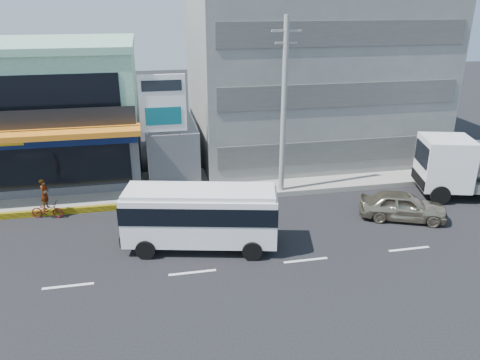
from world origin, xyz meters
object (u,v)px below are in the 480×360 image
at_px(billboard, 163,110).
at_px(sedan, 403,206).
at_px(shop_building, 40,113).
at_px(motorcycle_rider, 47,205).
at_px(satellite_dish, 171,125).
at_px(utility_pole_near, 284,108).
at_px(minibus, 200,213).
at_px(concrete_building, 309,56).

relative_size(billboard, sedan, 1.57).
relative_size(shop_building, sedan, 2.83).
bearing_deg(motorcycle_rider, shop_building, 98.92).
bearing_deg(satellite_dish, utility_pole_near, -30.96).
distance_m(shop_building, minibus, 14.84).
height_order(satellite_dish, billboard, billboard).
distance_m(sedan, motorcycle_rider, 18.54).
relative_size(utility_pole_near, minibus, 1.38).
bearing_deg(minibus, motorcycle_rider, 147.96).
relative_size(sedan, motorcycle_rider, 2.04).
bearing_deg(minibus, sedan, 4.80).
distance_m(billboard, sedan, 13.95).
xyz_separation_m(shop_building, utility_pole_near, (14.00, -6.55, 1.15)).
distance_m(billboard, minibus, 7.88).
distance_m(satellite_dish, minibus, 9.12).
distance_m(concrete_building, motorcycle_rider, 19.79).
xyz_separation_m(billboard, minibus, (1.14, -7.10, -3.20)).
height_order(concrete_building, minibus, concrete_building).
height_order(shop_building, satellite_dish, shop_building).
bearing_deg(satellite_dish, minibus, -85.89).
xyz_separation_m(billboard, utility_pole_near, (6.50, -1.80, 0.22)).
xyz_separation_m(billboard, sedan, (11.77, -6.21, -4.18)).
bearing_deg(motorcycle_rider, minibus, -32.04).
distance_m(minibus, motorcycle_rider, 8.93).
bearing_deg(shop_building, motorcycle_rider, -81.08).
xyz_separation_m(billboard, motorcycle_rider, (-6.38, -2.40, -4.22)).
distance_m(minibus, sedan, 10.71).
relative_size(shop_building, utility_pole_near, 1.24).
bearing_deg(concrete_building, sedan, -83.98).
distance_m(concrete_building, minibus, 16.79).
distance_m(concrete_building, satellite_dish, 11.30).
bearing_deg(utility_pole_near, minibus, -135.30).
bearing_deg(billboard, sedan, -27.83).
relative_size(concrete_building, satellite_dish, 10.67).
height_order(shop_building, utility_pole_near, utility_pole_near).
height_order(minibus, sedan, minibus).
xyz_separation_m(concrete_building, utility_pole_near, (-4.00, -7.60, -1.85)).
bearing_deg(satellite_dish, billboard, -105.52).
bearing_deg(billboard, motorcycle_rider, -159.38).
bearing_deg(motorcycle_rider, billboard, 20.62).
bearing_deg(utility_pole_near, billboard, 164.52).
distance_m(shop_building, concrete_building, 18.28).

